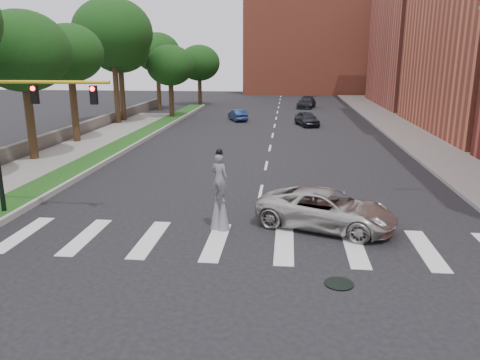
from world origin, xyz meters
TOP-DOWN VIEW (x-y plane):
  - ground_plane at (0.00, 0.00)m, footprint 160.00×160.00m
  - grass_median at (-11.50, 20.00)m, footprint 2.00×60.00m
  - median_curb at (-10.45, 20.00)m, footprint 0.20×60.00m
  - sidewalk_left at (-14.50, 10.00)m, footprint 4.00×60.00m
  - sidewalk_right at (12.50, 25.00)m, footprint 5.00×90.00m
  - stone_wall at (-17.00, 22.00)m, footprint 0.50×56.00m
  - manhole at (3.00, -2.00)m, footprint 0.90×0.90m
  - building_far at (22.00, 54.00)m, footprint 16.00×22.00m
  - building_backdrop at (6.00, 78.00)m, footprint 26.00×14.00m
  - traffic_signal at (-9.78, 3.00)m, footprint 5.30×0.23m
  - stilt_performer at (-1.33, 2.33)m, footprint 0.84×0.71m
  - suv_crossing at (2.96, 3.00)m, footprint 6.17×4.40m
  - car_near at (3.24, 32.35)m, footprint 2.78×4.46m
  - car_mid at (-4.15, 35.49)m, footprint 2.60×3.94m
  - car_far at (3.81, 49.53)m, footprint 3.03×5.39m
  - tree_2 at (-15.55, 13.79)m, footprint 6.00×6.00m
  - tree_3 at (-15.63, 20.52)m, footprint 5.24×5.24m
  - tree_4 at (-16.13, 31.39)m, footprint 7.88×7.88m
  - tree_5 at (-15.42, 44.75)m, footprint 5.83×5.83m
  - tree_6 at (-11.76, 36.63)m, footprint 5.21×5.21m
  - tree_7 at (-11.33, 51.68)m, footprint 5.86×5.86m
  - tree_8 at (-16.26, 33.46)m, footprint 6.25×6.25m

SIDE VIEW (x-z plane):
  - ground_plane at x=0.00m, z-range 0.00..0.00m
  - manhole at x=3.00m, z-range 0.00..0.04m
  - sidewalk_left at x=-14.50m, z-range 0.00..0.18m
  - sidewalk_right at x=12.50m, z-range 0.00..0.18m
  - grass_median at x=-11.50m, z-range 0.00..0.25m
  - median_curb at x=-10.45m, z-range 0.00..0.28m
  - stone_wall at x=-17.00m, z-range 0.00..1.10m
  - car_mid at x=-4.15m, z-range 0.00..1.23m
  - car_near at x=3.24m, z-range 0.00..1.42m
  - car_far at x=3.81m, z-range 0.00..1.47m
  - suv_crossing at x=2.96m, z-range 0.00..1.56m
  - stilt_performer at x=-1.33m, z-range -0.27..3.07m
  - traffic_signal at x=-9.78m, z-range 1.05..7.25m
  - tree_6 at x=-11.76m, z-range 1.78..9.86m
  - tree_7 at x=-11.33m, z-range 1.69..10.11m
  - tree_3 at x=-15.63m, z-range 2.36..11.65m
  - tree_2 at x=-15.55m, z-range 2.25..11.94m
  - tree_5 at x=-15.42m, z-range 2.37..12.15m
  - tree_8 at x=-16.26m, z-range 2.51..12.93m
  - building_backdrop at x=6.00m, z-range 0.00..18.00m
  - tree_4 at x=-16.13m, z-range 2.85..15.31m
  - building_far at x=22.00m, z-range 0.00..20.00m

